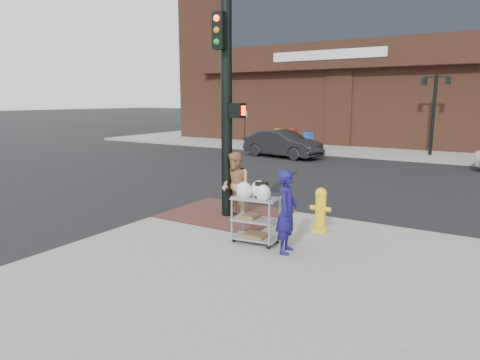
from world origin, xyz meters
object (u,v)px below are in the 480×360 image
Objects in this scene: sedan_dark at (283,144)px; utility_cart at (256,215)px; woman_blue at (287,212)px; fire_hydrant at (320,209)px; lamp_post at (434,106)px; traffic_signal_pole at (227,105)px; pedestrian_tan at (236,185)px.

utility_cart is at bearing -145.55° from sedan_dark.
woman_blue is at bearing -143.11° from sedan_dark.
sedan_dark is 13.21m from fire_hydrant.
woman_blue is (-0.15, -16.77, -1.69)m from lamp_post.
traffic_signal_pole is 12.39m from sedan_dark.
sedan_dark is at bearing 113.81° from utility_cart.
pedestrian_tan is 0.38× the size of sedan_dark.
traffic_signal_pole is 3.15× the size of pedestrian_tan.
traffic_signal_pole is at bearing -165.29° from pedestrian_tan.
woman_blue is (2.32, -1.54, -1.90)m from traffic_signal_pole.
utility_cart is (-0.90, -16.62, -1.91)m from lamp_post.
lamp_post is at bearing 86.91° from utility_cart.
traffic_signal_pole is 3.38m from woman_blue.
traffic_signal_pole is at bearing -99.24° from lamp_post.
lamp_post reaches higher than fire_hydrant.
woman_blue reaches higher than sedan_dark.
pedestrian_tan reaches higher than utility_cart.
fire_hydrant is at bearing -139.90° from sedan_dark.
pedestrian_tan is at bearing 42.03° from woman_blue.
utility_cart is at bearing 66.81° from woman_blue.
woman_blue is 2.55m from pedestrian_tan.
fire_hydrant is (2.39, -0.01, -2.19)m from traffic_signal_pole.
pedestrian_tan is at bearing -179.38° from fire_hydrant.
utility_cart reaches higher than fire_hydrant.
pedestrian_tan is 12.33m from sedan_dark.
lamp_post is 16.86m from woman_blue.
pedestrian_tan reaches higher than sedan_dark.
pedestrian_tan is at bearing -7.59° from traffic_signal_pole.
woman_blue is at bearing -13.94° from pedestrian_tan.
traffic_signal_pole is at bearing -149.70° from sedan_dark.
traffic_signal_pole reaches higher than pedestrian_tan.
lamp_post is 0.80× the size of traffic_signal_pole.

